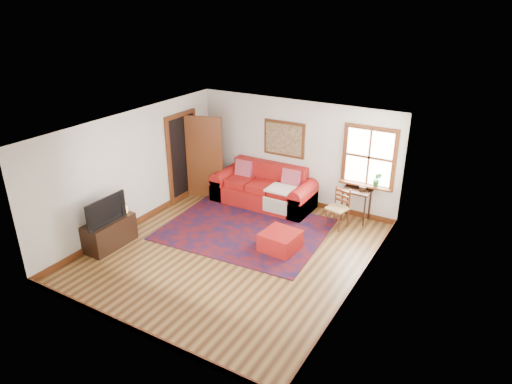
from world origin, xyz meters
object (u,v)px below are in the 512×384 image
Objects in this scene: ladder_back_chair at (339,206)px; media_cabinet at (110,233)px; side_table at (357,195)px; red_ottoman at (280,241)px; red_leather_sofa at (264,191)px.

ladder_back_chair is 4.80m from media_cabinet.
ladder_back_chair reaches higher than side_table.
red_ottoman is 0.92× the size of side_table.
media_cabinet is (-3.02, -1.58, 0.10)m from red_ottoman.
media_cabinet is (-1.67, -3.34, -0.03)m from red_leather_sofa.
side_table is at bearing 6.55° from red_leather_sofa.
side_table is at bearing 72.09° from red_ottoman.
red_ottoman is at bearing -111.82° from ladder_back_chair.
red_leather_sofa is at bearing 63.38° from media_cabinet.
red_ottoman is at bearing -112.74° from side_table.
red_ottoman is at bearing 27.58° from media_cabinet.
red_leather_sofa is at bearing 173.71° from ladder_back_chair.
ladder_back_chair is at bearing -115.69° from side_table.
side_table reaches higher than red_ottoman.
media_cabinet is at bearing -137.11° from side_table.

